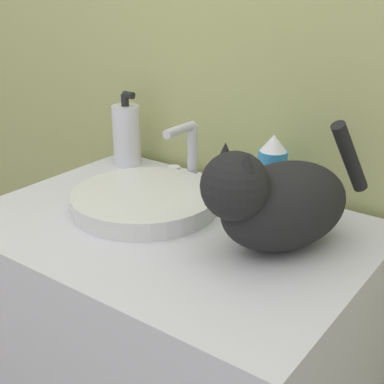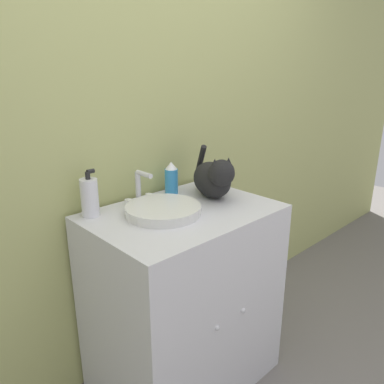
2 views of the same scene
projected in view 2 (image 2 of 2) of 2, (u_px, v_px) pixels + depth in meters
wall_back at (135, 117)px, 1.72m from camera, size 6.00×0.05×2.50m
vanity_cabinet at (184, 299)px, 1.74m from camera, size 0.80×0.58×0.88m
sink_basin at (163, 210)px, 1.56m from camera, size 0.32×0.32×0.04m
faucet at (140, 190)px, 1.66m from camera, size 0.15×0.11×0.16m
cat at (214, 178)px, 1.74m from camera, size 0.25×0.37×0.23m
soap_bottle at (90, 197)px, 1.52m from camera, size 0.07×0.07×0.20m
spray_bottle at (171, 178)px, 1.81m from camera, size 0.06×0.06×0.16m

